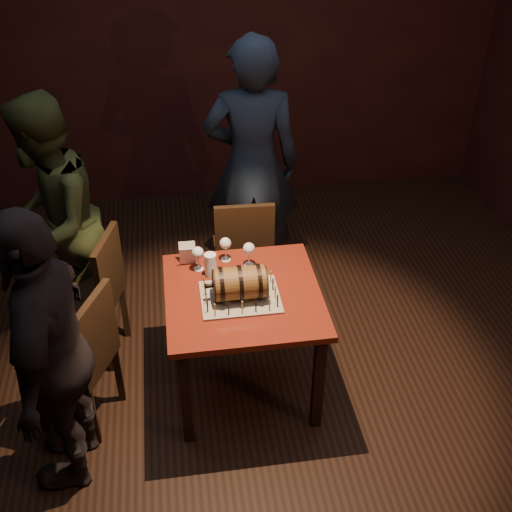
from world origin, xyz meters
The scene contains 16 objects.
room_shell centered at (0.00, 0.00, 1.40)m, with size 5.04×5.04×2.80m.
pub_table centered at (-0.05, -0.03, 0.64)m, with size 0.90×0.90×0.75m.
cake_board centered at (-0.07, -0.07, 0.76)m, with size 0.45×0.35×0.01m, color gray.
barrel_cake centered at (-0.07, -0.07, 0.86)m, with size 0.35×0.21×0.21m.
birthday_candles centered at (-0.07, -0.07, 0.80)m, with size 0.40×0.30×0.09m.
wine_glass_left centered at (-0.29, 0.24, 0.87)m, with size 0.07×0.07×0.16m.
wine_glass_mid centered at (-0.11, 0.32, 0.87)m, with size 0.07×0.07×0.16m.
wine_glass_right centered at (0.02, 0.24, 0.87)m, with size 0.07×0.07×0.16m.
pint_of_ale centered at (-0.22, 0.17, 0.82)m, with size 0.07×0.07×0.15m.
menu_card centered at (-0.35, 0.32, 0.81)m, with size 0.10×0.05×0.13m, color white, non-canonical shape.
chair_back centered at (0.05, 0.75, 0.52)m, with size 0.41×0.41×0.93m.
chair_left_rear centered at (-0.93, 0.42, 0.52)m, with size 0.49×0.49×0.93m.
chair_left_front centered at (-0.98, -0.16, 0.52)m, with size 0.53×0.53×0.93m.
person_back centered at (0.17, 1.17, 0.94)m, with size 0.69×0.45×1.89m, color #1A2334.
person_left_rear centered at (-1.19, 0.74, 0.85)m, with size 0.83×0.65×1.71m, color #374120.
person_left_front centered at (-1.06, -0.47, 0.84)m, with size 0.98×0.41×1.67m, color black.
Camera 1 is at (-0.40, -2.91, 3.06)m, focal length 45.00 mm.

